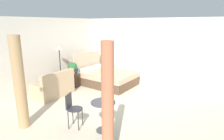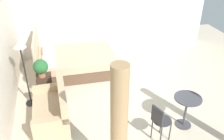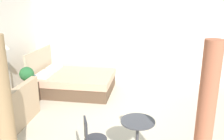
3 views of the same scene
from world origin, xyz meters
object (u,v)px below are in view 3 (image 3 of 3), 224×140
Objects in this scene: cafe_chair_near_window at (91,137)px; vase at (34,78)px; floor_lamp at (5,57)px; balcony_table at (137,133)px; bed at (73,82)px; couch at (13,111)px; potted_plant at (27,74)px; nightstand at (32,92)px.

vase is at bearing 41.18° from cafe_chair_near_window.
floor_lamp reaches higher than balcony_table.
cafe_chair_near_window is at bearing -158.02° from bed.
floor_lamp is at bearing 53.24° from cafe_chair_near_window.
couch reaches higher than balcony_table.
potted_plant reaches higher than cafe_chair_near_window.
couch reaches higher than vase.
bed is at bearing -18.95° from couch.
bed is 4.88× the size of potted_plant.
bed is at bearing -42.12° from potted_plant.
bed is 2.21m from couch.
nightstand is 3.52m from balcony_table.
cafe_chair_near_window is at bearing -118.82° from couch.
nightstand is 0.62× the size of cafe_chair_near_window.
nightstand is at bearing -40.68° from floor_lamp.
nightstand is 0.32× the size of floor_lamp.
floor_lamp is at bearing 63.58° from balcony_table.
bed reaches higher than couch.
balcony_table is at bearing -123.60° from potted_plant.
vase is 3.22m from cafe_chair_near_window.
bed reaches higher than potted_plant.
potted_plant is 2.54× the size of vase.
floor_lamp reaches higher than potted_plant.
nightstand is 3.16m from cafe_chair_near_window.
balcony_table is (-2.92, -2.01, 0.20)m from bed.
balcony_table is at bearing -69.39° from cafe_chair_near_window.
balcony_table is at bearing -127.14° from vase.
cafe_chair_near_window is at bearing 110.61° from balcony_table.
nightstand is (1.20, 0.15, -0.04)m from couch.
cafe_chair_near_window reaches higher than vase.
bed is 1.37× the size of floor_lamp.
balcony_table is (-2.15, -2.84, -0.12)m from vase.
vase is at bearing 52.86° from balcony_table.
balcony_table is 0.86× the size of cafe_chair_near_window.
bed is at bearing 34.52° from balcony_table.
potted_plant is 0.28× the size of floor_lamp.
potted_plant is (-0.99, 0.90, 0.49)m from bed.
bed reaches higher than nightstand.
bed reaches higher than balcony_table.
bed is 3.08× the size of balcony_table.
balcony_table is (-2.03, -2.87, 0.24)m from nightstand.
bed is 1.18m from vase.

